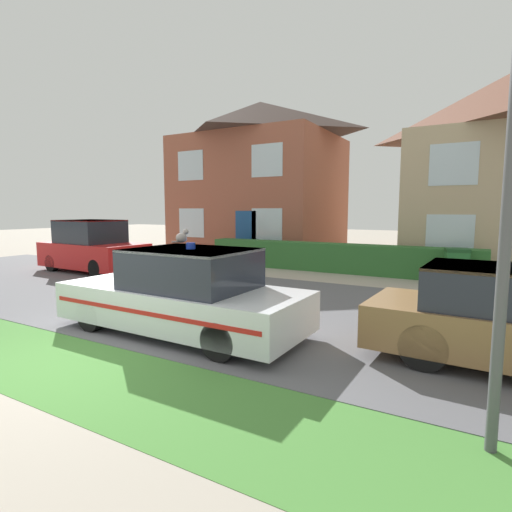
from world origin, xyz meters
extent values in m
plane|color=#A89E8E|center=(0.00, 0.00, 0.00)|extent=(80.00, 80.00, 0.00)
cube|color=#5B5B60|center=(0.00, 4.23, 0.01)|extent=(28.00, 6.90, 0.01)
cube|color=#478438|center=(0.00, -0.11, 0.00)|extent=(28.00, 1.77, 0.01)
cube|color=#2D662D|center=(0.45, 9.92, 0.49)|extent=(9.48, 0.77, 0.98)
cylinder|color=black|center=(-0.93, 2.70, 0.30)|extent=(0.57, 0.21, 0.57)
cylinder|color=black|center=(-0.95, 1.15, 0.30)|extent=(0.57, 0.21, 0.57)
cylinder|color=black|center=(1.85, 2.67, 0.30)|extent=(0.57, 0.21, 0.57)
cylinder|color=black|center=(1.83, 1.12, 0.30)|extent=(0.57, 0.21, 0.57)
cube|color=silver|center=(0.45, 1.91, 0.49)|extent=(4.50, 1.80, 0.65)
cube|color=#232833|center=(0.70, 1.91, 1.15)|extent=(2.03, 1.60, 0.67)
cube|color=silver|center=(0.70, 1.91, 1.46)|extent=(2.03, 1.60, 0.04)
cube|color=red|center=(0.46, 2.79, 0.54)|extent=(4.26, 0.06, 0.07)
cube|color=red|center=(0.44, 1.03, 0.54)|extent=(4.26, 0.06, 0.07)
cylinder|color=#1933A5|center=(0.70, 1.91, 1.54)|extent=(0.16, 0.16, 0.11)
ellipsoid|color=gray|center=(0.58, 1.80, 1.67)|extent=(0.20, 0.23, 0.16)
ellipsoid|color=white|center=(0.62, 1.86, 1.66)|extent=(0.09, 0.08, 0.09)
sphere|color=gray|center=(0.62, 1.87, 1.77)|extent=(0.09, 0.09, 0.09)
cone|color=gray|center=(0.64, 1.86, 1.81)|extent=(0.04, 0.04, 0.04)
cone|color=gray|center=(0.60, 1.89, 1.81)|extent=(0.04, 0.04, 0.04)
cylinder|color=gray|center=(0.49, 1.78, 1.60)|extent=(0.10, 0.15, 0.03)
cylinder|color=black|center=(-5.61, 4.96, 0.30)|extent=(0.58, 0.22, 0.57)
cylinder|color=black|center=(-5.55, 6.56, 0.30)|extent=(0.58, 0.22, 0.57)
cylinder|color=black|center=(-8.03, 5.05, 0.30)|extent=(0.58, 0.22, 0.57)
cylinder|color=black|center=(-7.96, 6.65, 0.30)|extent=(0.58, 0.22, 0.57)
cube|color=red|center=(-6.79, 5.80, 0.59)|extent=(3.97, 1.95, 0.83)
cube|color=#232833|center=(-6.91, 5.81, 1.40)|extent=(2.08, 1.70, 0.79)
cube|color=red|center=(-6.91, 5.81, 1.77)|extent=(2.08, 1.70, 0.04)
cylinder|color=black|center=(4.37, 2.19, 0.33)|extent=(0.65, 0.23, 0.64)
cylinder|color=black|center=(4.43, 3.57, 0.33)|extent=(0.65, 0.23, 0.64)
cube|color=#93513D|center=(-4.64, 13.85, 2.77)|extent=(7.05, 5.84, 5.55)
pyramid|color=#473833|center=(-4.64, 13.85, 6.41)|extent=(7.40, 6.13, 1.71)
cube|color=navy|center=(-3.69, 10.93, 1.05)|extent=(1.00, 0.02, 2.10)
cube|color=silver|center=(-6.57, 10.93, 1.55)|extent=(1.40, 0.02, 1.30)
cube|color=silver|center=(-2.70, 10.93, 1.55)|extent=(1.40, 0.02, 1.30)
cube|color=silver|center=(-6.57, 10.93, 4.11)|extent=(1.40, 0.02, 1.30)
cube|color=silver|center=(-2.70, 10.93, 4.11)|extent=(1.40, 0.02, 1.30)
cube|color=silver|center=(4.04, 10.67, 1.34)|extent=(1.40, 0.02, 1.30)
cube|color=silver|center=(4.04, 10.67, 3.55)|extent=(1.40, 0.02, 1.30)
cube|color=#23662D|center=(4.36, 9.11, 0.48)|extent=(0.69, 0.68, 0.97)
cube|color=#184720|center=(4.36, 9.11, 1.02)|extent=(0.73, 0.71, 0.10)
cylinder|color=#4C4C51|center=(5.14, 0.57, 2.61)|extent=(0.10, 0.10, 5.21)
camera|label=1|loc=(4.98, -3.36, 2.14)|focal=28.00mm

